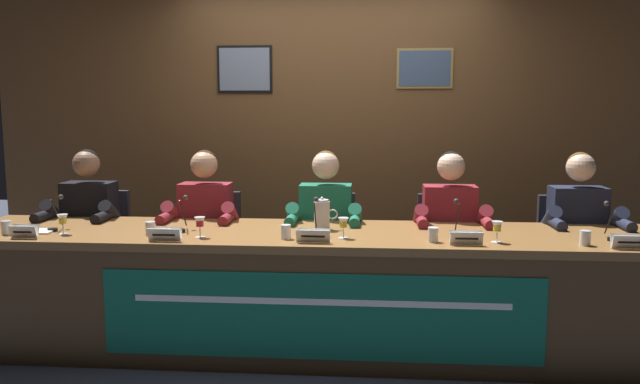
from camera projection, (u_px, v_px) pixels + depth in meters
The scene contains 34 objects.
ground_plane at pixel (320, 347), 3.95m from camera, with size 12.00×12.00×0.00m, color #383D4C.
wall_back_panelled at pixel (334, 134), 5.22m from camera, with size 5.79×0.14×2.60m.
conference_table at pixel (318, 271), 3.75m from camera, with size 4.59×0.87×0.75m.
chair_far_left at pixel (99, 253), 4.64m from camera, with size 0.44×0.45×0.90m.
panelist_far_left at pixel (85, 222), 4.40m from camera, with size 0.51×0.48×1.23m.
nameplate_far_left at pixel (24, 232), 3.65m from camera, with size 0.16×0.06×0.08m.
juice_glass_far_left at pixel (63, 220), 3.75m from camera, with size 0.06×0.06×0.12m.
water_cup_far_left at pixel (6, 228), 3.75m from camera, with size 0.06×0.06×0.08m.
microphone_far_left at pixel (55, 219), 3.89m from camera, with size 0.06×0.17×0.22m.
chair_left at pixel (211, 255), 4.57m from camera, with size 0.44×0.45×0.90m.
panelist_left at pixel (203, 224), 4.33m from camera, with size 0.51×0.48×1.23m.
nameplate_left at pixel (165, 234), 3.57m from camera, with size 0.19×0.06×0.08m.
juice_glass_left at pixel (200, 223), 3.66m from camera, with size 0.06×0.06×0.12m.
water_cup_left at pixel (150, 229), 3.73m from camera, with size 0.06×0.06×0.08m.
microphone_left at pixel (182, 219), 3.86m from camera, with size 0.06×0.17×0.22m.
chair_center at pixel (327, 258), 4.50m from camera, with size 0.44×0.45×0.90m.
panelist_center at pixel (325, 225), 4.26m from camera, with size 0.51×0.48×1.23m.
nameplate_center at pixel (313, 236), 3.53m from camera, with size 0.19×0.06×0.08m.
juice_glass_center at pixel (343, 224), 3.64m from camera, with size 0.06×0.06×0.12m.
water_cup_center at pixel (286, 233), 3.63m from camera, with size 0.06×0.06×0.08m.
microphone_center at pixel (315, 222), 3.78m from camera, with size 0.06×0.17×0.22m.
chair_right at pixel (446, 260), 4.43m from camera, with size 0.44×0.45×0.90m.
panelist_right at pixel (451, 227), 4.20m from camera, with size 0.51×0.48×1.23m.
nameplate_right at pixel (466, 238), 3.47m from camera, with size 0.18×0.06×0.08m.
juice_glass_right at pixel (497, 228), 3.52m from camera, with size 0.06×0.06×0.12m.
water_cup_right at pixel (433, 235), 3.55m from camera, with size 0.06×0.06×0.08m.
microphone_right at pixel (457, 224), 3.71m from camera, with size 0.06×0.17×0.22m.
chair_far_right at pixel (569, 262), 4.36m from camera, with size 0.44×0.45×0.90m.
panelist_far_right at pixel (580, 229), 4.13m from camera, with size 0.51×0.48×1.23m.
nameplate_far_right at pixel (628, 242), 3.37m from camera, with size 0.17×0.06×0.08m.
water_cup_far_right at pixel (585, 239), 3.46m from camera, with size 0.06×0.06×0.08m.
microphone_far_right at pixel (611, 227), 3.61m from camera, with size 0.06×0.17×0.22m.
water_pitcher_central at pixel (322, 215), 3.91m from camera, with size 0.15×0.10×0.21m.
document_stack_far_left at pixel (36, 231), 3.83m from camera, with size 0.22×0.17×0.01m.
Camera 1 is at (0.30, -3.77, 1.51)m, focal length 34.65 mm.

